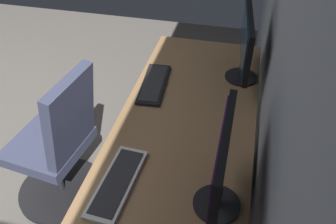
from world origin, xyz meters
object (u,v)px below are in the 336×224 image
Objects in this scene: drawer_pedestal at (182,195)px; keyboard_main at (154,84)px; monitor_primary at (221,166)px; keyboard_spare at (117,182)px; monitor_secondary at (246,43)px; office_chair at (59,149)px.

keyboard_main is at bearing -149.43° from drawer_pedestal.
monitor_primary reaches higher than keyboard_spare.
monitor_secondary is at bearing 154.44° from keyboard_spare.
drawer_pedestal is at bearing 84.05° from office_chair.
keyboard_spare is at bearing 54.69° from office_chair.
office_chair is at bearing -58.94° from monitor_secondary.
monitor_secondary is 1.27× the size of keyboard_main.
office_chair is at bearing -51.09° from keyboard_main.
keyboard_spare is at bearing -39.22° from drawer_pedestal.
monitor_primary is at bearing 31.56° from keyboard_main.
monitor_secondary is (-0.99, 0.03, -0.00)m from monitor_primary.
monitor_secondary is at bearing 121.06° from office_chair.
drawer_pedestal is 0.55m from keyboard_spare.
monitor_secondary reaches higher than keyboard_spare.
keyboard_spare is (-0.01, -0.44, -0.23)m from monitor_primary.
keyboard_spare is at bearing -91.25° from monitor_primary.
monitor_primary is 1.16× the size of keyboard_main.
monitor_primary is 0.51× the size of office_chair.
monitor_primary is at bearing -1.59° from monitor_secondary.
monitor_primary reaches higher than monitor_secondary.
office_chair is (0.40, -0.49, -0.28)m from keyboard_main.
drawer_pedestal is 0.95m from monitor_secondary.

